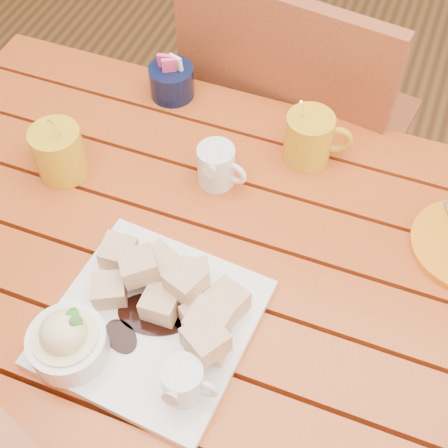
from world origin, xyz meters
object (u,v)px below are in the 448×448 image
at_px(coffee_mug_left, 58,151).
at_px(coffee_mug_right, 310,137).
at_px(dessert_plate, 139,322).
at_px(table, 204,291).
at_px(chair_far, 294,130).

xyz_separation_m(coffee_mug_left, coffee_mug_right, (0.40, 0.19, -0.00)).
bearing_deg(coffee_mug_left, dessert_plate, -17.30).
height_order(dessert_plate, coffee_mug_right, coffee_mug_right).
xyz_separation_m(table, coffee_mug_right, (0.10, 0.27, 0.16)).
xyz_separation_m(dessert_plate, chair_far, (0.04, 0.70, -0.25)).
bearing_deg(dessert_plate, chair_far, 86.66).
relative_size(coffee_mug_left, chair_far, 0.15).
height_order(table, coffee_mug_right, coffee_mug_right).
xyz_separation_m(dessert_plate, coffee_mug_left, (-0.27, 0.24, 0.02)).
xyz_separation_m(table, dessert_plate, (-0.03, -0.16, 0.14)).
bearing_deg(chair_far, dessert_plate, 94.82).
bearing_deg(table, coffee_mug_left, 164.73).
bearing_deg(chair_far, coffee_mug_left, 64.08).
distance_m(table, coffee_mug_right, 0.33).
bearing_deg(dessert_plate, coffee_mug_left, 138.07).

